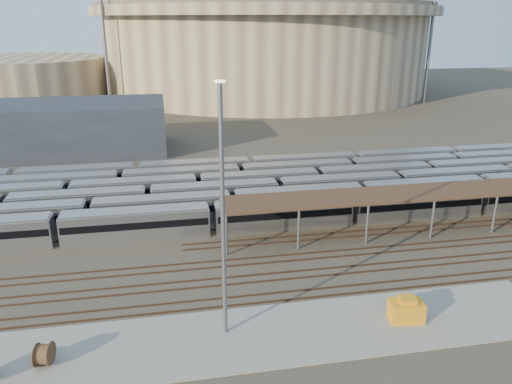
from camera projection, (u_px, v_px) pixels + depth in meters
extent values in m
plane|color=#383026|center=(296.00, 254.00, 58.21)|extent=(420.00, 420.00, 0.00)
cube|color=gray|center=(286.00, 333.00, 43.38)|extent=(50.00, 9.00, 0.20)
cube|color=#A2A3A7|center=(352.00, 210.00, 66.77)|extent=(112.00, 2.90, 3.60)
cube|color=#A2A3A7|center=(233.00, 206.00, 67.94)|extent=(112.00, 2.90, 3.60)
cube|color=#A2A3A7|center=(279.00, 193.00, 73.15)|extent=(112.00, 2.90, 3.60)
cube|color=#A2A3A7|center=(318.00, 181.00, 78.34)|extent=(112.00, 2.90, 3.60)
cube|color=#A2A3A7|center=(241.00, 178.00, 80.19)|extent=(112.00, 2.90, 3.60)
cube|color=#A2A3A7|center=(251.00, 170.00, 84.50)|extent=(112.00, 2.90, 3.60)
cylinder|color=slate|center=(226.00, 235.00, 57.20)|extent=(0.30, 0.30, 5.00)
cylinder|color=slate|center=(221.00, 218.00, 62.21)|extent=(0.30, 0.30, 5.00)
cylinder|color=slate|center=(299.00, 229.00, 58.70)|extent=(0.30, 0.30, 5.00)
cylinder|color=slate|center=(287.00, 213.00, 63.71)|extent=(0.30, 0.30, 5.00)
cylinder|color=slate|center=(367.00, 224.00, 60.20)|extent=(0.30, 0.30, 5.00)
cylinder|color=slate|center=(351.00, 208.00, 65.22)|extent=(0.30, 0.30, 5.00)
cylinder|color=slate|center=(432.00, 219.00, 61.71)|extent=(0.30, 0.30, 5.00)
cylinder|color=slate|center=(412.00, 204.00, 66.72)|extent=(0.30, 0.30, 5.00)
cylinder|color=slate|center=(495.00, 214.00, 63.21)|extent=(0.30, 0.30, 5.00)
cylinder|color=slate|center=(470.00, 200.00, 68.23)|extent=(0.30, 0.30, 5.00)
cube|color=#362216|center=(455.00, 190.00, 64.10)|extent=(60.00, 6.00, 0.30)
cube|color=#4C3323|center=(300.00, 260.00, 56.56)|extent=(170.00, 0.12, 0.18)
cube|color=#4C3323|center=(297.00, 254.00, 57.95)|extent=(170.00, 0.12, 0.18)
cube|color=#4C3323|center=(310.00, 277.00, 52.84)|extent=(170.00, 0.12, 0.18)
cube|color=#4C3323|center=(306.00, 270.00, 54.24)|extent=(170.00, 0.12, 0.18)
cube|color=#4C3323|center=(322.00, 296.00, 49.13)|extent=(170.00, 0.12, 0.18)
cube|color=#4C3323|center=(318.00, 289.00, 50.52)|extent=(170.00, 0.12, 0.18)
cylinder|color=tan|center=(265.00, 53.00, 187.98)|extent=(116.00, 116.00, 28.00)
cylinder|color=tan|center=(265.00, 9.00, 182.90)|extent=(124.00, 124.00, 3.00)
cylinder|color=brown|center=(265.00, 2.00, 182.16)|extent=(120.00, 120.00, 1.50)
cylinder|color=tan|center=(21.00, 79.00, 166.07)|extent=(56.00, 56.00, 14.00)
cube|color=#1E232D|center=(60.00, 128.00, 101.49)|extent=(42.00, 20.00, 10.00)
cylinder|color=slate|center=(105.00, 47.00, 149.17)|extent=(1.00, 1.00, 36.00)
cylinder|color=slate|center=(430.00, 46.00, 157.43)|extent=(1.00, 1.00, 36.00)
cylinder|color=slate|center=(169.00, 40.00, 199.09)|extent=(1.00, 1.00, 36.00)
cylinder|color=#533421|center=(44.00, 354.00, 38.97)|extent=(1.39, 2.05, 1.88)
cylinder|color=slate|center=(223.00, 218.00, 39.91)|extent=(0.36, 0.36, 21.33)
cube|color=#FFF2CC|center=(220.00, 81.00, 36.38)|extent=(0.80, 0.30, 0.20)
cube|color=orange|center=(406.00, 311.00, 44.76)|extent=(3.21, 2.25, 1.86)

